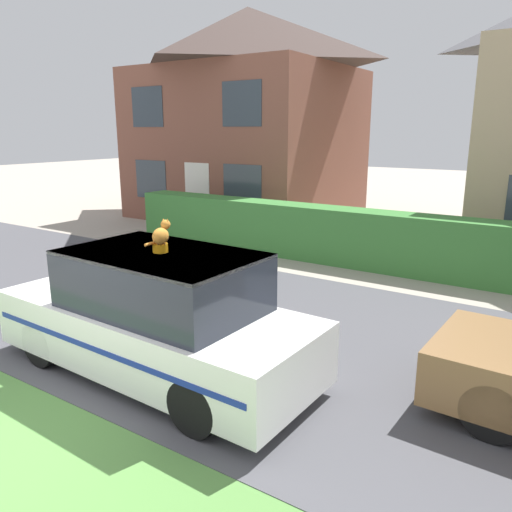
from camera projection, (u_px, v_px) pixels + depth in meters
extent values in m
cube|color=#4C4C51|center=(229.00, 322.00, 8.33)|extent=(28.00, 6.18, 0.01)
cube|color=#568C42|center=(7.00, 440.00, 5.17)|extent=(28.00, 1.63, 0.01)
cube|color=#3D7F38|center=(352.00, 237.00, 11.76)|extent=(12.75, 0.83, 1.33)
cylinder|color=black|center=(128.00, 311.00, 7.92)|extent=(0.64, 0.22, 0.64)
cylinder|color=black|center=(42.00, 343.00, 6.73)|extent=(0.64, 0.22, 0.64)
cylinder|color=black|center=(274.00, 355.00, 6.38)|extent=(0.64, 0.22, 0.64)
cylinder|color=black|center=(195.00, 407.00, 5.19)|extent=(0.64, 0.22, 0.64)
cube|color=white|center=(154.00, 332.00, 6.49)|extent=(4.51, 1.83, 0.76)
cube|color=#232833|center=(162.00, 280.00, 6.20)|extent=(2.48, 1.60, 0.72)
cube|color=white|center=(161.00, 254.00, 6.12)|extent=(2.48, 1.60, 0.04)
cube|color=navy|center=(198.00, 309.00, 7.16)|extent=(4.23, 0.13, 0.07)
cube|color=navy|center=(100.00, 351.00, 5.80)|extent=(4.23, 0.13, 0.07)
cylinder|color=orange|center=(160.00, 248.00, 6.10)|extent=(0.19, 0.19, 0.11)
ellipsoid|color=orange|center=(161.00, 236.00, 6.01)|extent=(0.18, 0.25, 0.21)
ellipsoid|color=white|center=(165.00, 236.00, 6.09)|extent=(0.09, 0.07, 0.11)
sphere|color=orange|center=(166.00, 225.00, 6.06)|extent=(0.12, 0.12, 0.12)
cone|color=orange|center=(167.00, 221.00, 6.04)|extent=(0.05, 0.05, 0.05)
cone|color=orange|center=(163.00, 220.00, 6.07)|extent=(0.05, 0.05, 0.05)
cylinder|color=orange|center=(151.00, 244.00, 6.00)|extent=(0.05, 0.20, 0.03)
cylinder|color=black|center=(492.00, 411.00, 5.10)|extent=(0.64, 0.22, 0.64)
cube|color=brown|center=(248.00, 144.00, 18.49)|extent=(7.00, 6.30, 5.23)
pyramid|color=#473833|center=(248.00, 38.00, 17.59)|extent=(7.35, 6.61, 2.06)
cube|color=white|center=(197.00, 195.00, 16.24)|extent=(1.00, 0.02, 2.10)
cube|color=#333D47|center=(151.00, 179.00, 17.24)|extent=(1.40, 0.02, 1.30)
cube|color=#333D47|center=(242.00, 186.00, 15.18)|extent=(1.40, 0.02, 1.30)
cube|color=#333D47|center=(147.00, 107.00, 16.65)|extent=(1.40, 0.02, 1.30)
cube|color=#333D47|center=(242.00, 104.00, 14.59)|extent=(1.40, 0.02, 1.30)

